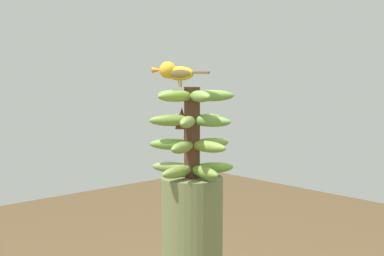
# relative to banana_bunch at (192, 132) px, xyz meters

# --- Properties ---
(banana_bunch) EXTENTS (0.30, 0.29, 0.31)m
(banana_bunch) POSITION_rel_banana_bunch_xyz_m (0.00, 0.00, 0.00)
(banana_bunch) COLOR #4C2D1E
(banana_bunch) RESTS_ON banana_tree
(perched_bird) EXTENTS (0.12, 0.18, 0.09)m
(perched_bird) POSITION_rel_banana_bunch_xyz_m (-0.05, 0.03, 0.20)
(perched_bird) COLOR #C68933
(perched_bird) RESTS_ON banana_bunch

